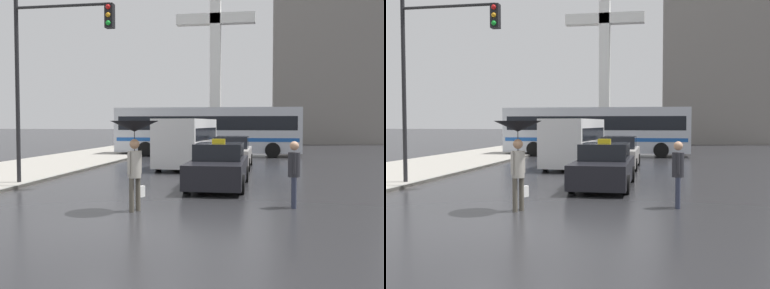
# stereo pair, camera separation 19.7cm
# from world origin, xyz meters

# --- Properties ---
(ground_plane) EXTENTS (300.00, 300.00, 0.00)m
(ground_plane) POSITION_xyz_m (0.00, 0.00, 0.00)
(ground_plane) COLOR #262628
(taxi) EXTENTS (1.91, 4.68, 1.65)m
(taxi) POSITION_xyz_m (1.56, 5.93, 0.68)
(taxi) COLOR black
(taxi) RESTS_ON ground_plane
(sedan_red) EXTENTS (1.91, 4.77, 1.53)m
(sedan_red) POSITION_xyz_m (1.49, 12.64, 0.70)
(sedan_red) COLOR #B7B2AD
(sedan_red) RESTS_ON ground_plane
(ambulance_van) EXTENTS (2.37, 5.29, 2.39)m
(ambulance_van) POSITION_xyz_m (-0.69, 12.20, 1.32)
(ambulance_van) COLOR silver
(ambulance_van) RESTS_ON ground_plane
(city_bus) EXTENTS (12.26, 2.77, 3.21)m
(city_bus) POSITION_xyz_m (-0.74, 20.50, 1.78)
(city_bus) COLOR #B2B7C1
(city_bus) RESTS_ON ground_plane
(pedestrian_with_umbrella) EXTENTS (1.19, 1.19, 2.24)m
(pedestrian_with_umbrella) POSITION_xyz_m (-0.03, 1.27, 1.86)
(pedestrian_with_umbrella) COLOR #4C473D
(pedestrian_with_umbrella) RESTS_ON ground_plane
(pedestrian_man) EXTENTS (0.31, 0.46, 1.72)m
(pedestrian_man) POSITION_xyz_m (3.88, 2.41, 1.02)
(pedestrian_man) COLOR #2D3347
(pedestrian_man) RESTS_ON ground_plane
(traffic_light) EXTENTS (3.58, 0.38, 6.43)m
(traffic_light) POSITION_xyz_m (-4.04, 5.02, 4.43)
(traffic_light) COLOR black
(traffic_light) RESTS_ON ground_plane
(building_tower_near) EXTENTS (11.54, 9.29, 25.84)m
(building_tower_near) POSITION_xyz_m (9.61, 42.55, 12.92)
(building_tower_near) COLOR gray
(building_tower_near) RESTS_ON ground_plane
(monument_cross) EXTENTS (6.87, 0.90, 15.61)m
(monument_cross) POSITION_xyz_m (-1.30, 29.93, 8.85)
(monument_cross) COLOR white
(monument_cross) RESTS_ON ground_plane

